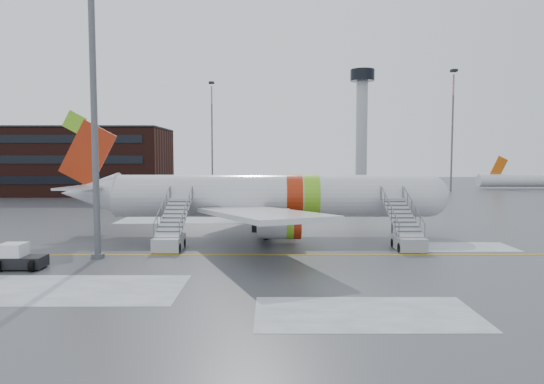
{
  "coord_description": "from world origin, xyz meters",
  "views": [
    {
      "loc": [
        5.72,
        -35.29,
        7.06
      ],
      "look_at": [
        5.81,
        6.17,
        4.0
      ],
      "focal_mm": 32.0,
      "sensor_mm": 36.0,
      "label": 1
    }
  ],
  "objects_px": {
    "airstair_fwd": "(406,234)",
    "airliner": "(261,197)",
    "light_mast_near": "(92,47)",
    "pushback_tug": "(19,258)",
    "airstair_aft": "(171,234)"
  },
  "relations": [
    {
      "from": "airstair_fwd",
      "to": "airliner",
      "type": "bearing_deg",
      "value": 149.87
    },
    {
      "from": "airstair_fwd",
      "to": "light_mast_near",
      "type": "xyz_separation_m",
      "value": [
        -22.46,
        -3.64,
        13.35
      ]
    },
    {
      "from": "pushback_tug",
      "to": "light_mast_near",
      "type": "relative_size",
      "value": 0.1
    },
    {
      "from": "airliner",
      "to": "light_mast_near",
      "type": "bearing_deg",
      "value": -137.74
    },
    {
      "from": "airstair_aft",
      "to": "pushback_tug",
      "type": "xyz_separation_m",
      "value": [
        -8.15,
        -6.92,
        -0.35
      ]
    },
    {
      "from": "airstair_fwd",
      "to": "airstair_aft",
      "type": "relative_size",
      "value": 1.0
    },
    {
      "from": "pushback_tug",
      "to": "light_mast_near",
      "type": "distance_m",
      "value": 14.59
    },
    {
      "from": "light_mast_near",
      "to": "pushback_tug",
      "type": "bearing_deg",
      "value": -139.13
    },
    {
      "from": "airliner",
      "to": "light_mast_near",
      "type": "height_order",
      "value": "light_mast_near"
    },
    {
      "from": "light_mast_near",
      "to": "airstair_fwd",
      "type": "bearing_deg",
      "value": 9.2
    },
    {
      "from": "airliner",
      "to": "airstair_fwd",
      "type": "relative_size",
      "value": 4.55
    },
    {
      "from": "airstair_fwd",
      "to": "light_mast_near",
      "type": "distance_m",
      "value": 26.38
    },
    {
      "from": "airliner",
      "to": "airstair_fwd",
      "type": "height_order",
      "value": "airliner"
    },
    {
      "from": "airstair_aft",
      "to": "light_mast_near",
      "type": "bearing_deg",
      "value": -140.15
    },
    {
      "from": "airstair_fwd",
      "to": "light_mast_near",
      "type": "relative_size",
      "value": 0.27
    }
  ]
}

